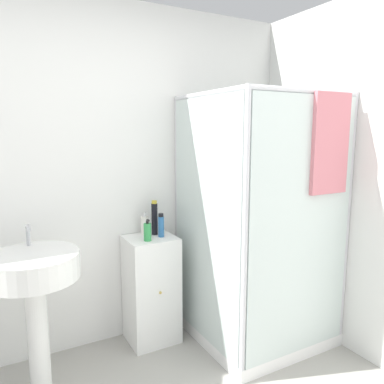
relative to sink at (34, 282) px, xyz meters
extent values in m
cube|color=white|center=(0.38, 0.44, 0.53)|extent=(6.40, 0.06, 2.50)
cube|color=white|center=(1.58, -0.06, -0.68)|extent=(0.93, 0.93, 0.09)
cylinder|color=silver|center=(2.03, 0.39, 0.20)|extent=(0.04, 0.04, 1.85)
cylinder|color=silver|center=(1.13, 0.39, 0.20)|extent=(0.04, 0.04, 1.85)
cylinder|color=silver|center=(2.03, -0.51, 0.20)|extent=(0.04, 0.04, 1.85)
cylinder|color=silver|center=(1.13, -0.51, 0.20)|extent=(0.04, 0.04, 1.85)
cylinder|color=silver|center=(1.58, -0.51, 1.11)|extent=(0.90, 0.04, 0.04)
cylinder|color=silver|center=(1.58, 0.39, 1.11)|extent=(0.90, 0.04, 0.04)
cylinder|color=silver|center=(1.13, -0.06, 1.11)|extent=(0.04, 0.90, 0.04)
cylinder|color=silver|center=(2.03, -0.06, 1.11)|extent=(0.04, 0.90, 0.04)
cube|color=silver|center=(1.58, -0.52, 0.23)|extent=(0.86, 0.01, 1.73)
cube|color=silver|center=(1.12, -0.06, 0.23)|extent=(0.01, 0.86, 1.73)
cylinder|color=#B7BABF|center=(1.81, 0.33, 0.06)|extent=(0.02, 0.02, 1.39)
cylinder|color=#B7BABF|center=(1.81, 0.28, 0.78)|extent=(0.07, 0.07, 0.04)
cube|color=#D1757F|center=(1.78, -0.54, 0.79)|extent=(0.31, 0.03, 0.65)
cube|color=white|center=(0.83, 0.24, -0.31)|extent=(0.36, 0.33, 0.81)
sphere|color=gold|center=(0.83, 0.06, -0.27)|extent=(0.02, 0.02, 0.02)
cylinder|color=white|center=(0.00, 0.00, -0.35)|extent=(0.12, 0.12, 0.74)
cylinder|color=white|center=(0.00, 0.00, 0.10)|extent=(0.53, 0.53, 0.15)
cylinder|color=#B7BABF|center=(0.00, 0.18, 0.24)|extent=(0.02, 0.02, 0.13)
cube|color=#B7BABF|center=(0.00, 0.15, 0.29)|extent=(0.02, 0.07, 0.02)
cylinder|color=green|center=(0.78, 0.17, 0.16)|extent=(0.05, 0.05, 0.13)
cylinder|color=black|center=(0.78, 0.17, 0.23)|extent=(0.02, 0.02, 0.02)
cube|color=black|center=(0.78, 0.15, 0.24)|extent=(0.01, 0.03, 0.01)
cylinder|color=black|center=(0.89, 0.29, 0.21)|extent=(0.05, 0.05, 0.24)
cylinder|color=gold|center=(0.89, 0.29, 0.34)|extent=(0.04, 0.04, 0.02)
cylinder|color=#2D66A3|center=(0.91, 0.21, 0.17)|extent=(0.04, 0.04, 0.15)
cylinder|color=black|center=(0.91, 0.21, 0.26)|extent=(0.04, 0.04, 0.02)
cylinder|color=white|center=(0.82, 0.33, 0.16)|extent=(0.06, 0.06, 0.14)
cylinder|color=silver|center=(0.82, 0.33, 0.24)|extent=(0.02, 0.02, 0.02)
cube|color=silver|center=(0.82, 0.31, 0.26)|extent=(0.01, 0.03, 0.01)
camera|label=1|loc=(-0.18, -2.25, 0.87)|focal=35.00mm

